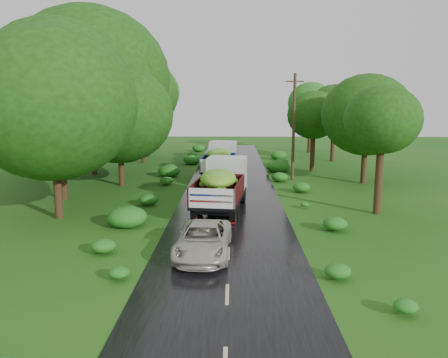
{
  "coord_description": "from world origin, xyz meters",
  "views": [
    {
      "loc": [
        0.17,
        -17.81,
        6.51
      ],
      "look_at": [
        -0.37,
        8.5,
        1.7
      ],
      "focal_mm": 35.0,
      "sensor_mm": 36.0,
      "label": 1
    }
  ],
  "objects_px": {
    "truck_near": "(222,183)",
    "truck_far": "(221,158)",
    "car": "(203,240)",
    "utility_pole": "(294,126)"
  },
  "relations": [
    {
      "from": "truck_near",
      "to": "utility_pole",
      "type": "bearing_deg",
      "value": 68.46
    },
    {
      "from": "car",
      "to": "utility_pole",
      "type": "distance_m",
      "value": 19.19
    },
    {
      "from": "truck_far",
      "to": "utility_pole",
      "type": "xyz_separation_m",
      "value": [
        5.93,
        -1.13,
        2.8
      ]
    },
    {
      "from": "utility_pole",
      "to": "truck_far",
      "type": "bearing_deg",
      "value": 156.93
    },
    {
      "from": "truck_near",
      "to": "car",
      "type": "height_order",
      "value": "truck_near"
    },
    {
      "from": "truck_far",
      "to": "utility_pole",
      "type": "bearing_deg",
      "value": -5.88
    },
    {
      "from": "car",
      "to": "utility_pole",
      "type": "height_order",
      "value": "utility_pole"
    },
    {
      "from": "truck_near",
      "to": "car",
      "type": "bearing_deg",
      "value": -87.03
    },
    {
      "from": "truck_near",
      "to": "utility_pole",
      "type": "relative_size",
      "value": 0.83
    },
    {
      "from": "truck_near",
      "to": "truck_far",
      "type": "xyz_separation_m",
      "value": [
        -0.4,
        11.14,
        -0.03
      ]
    }
  ]
}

